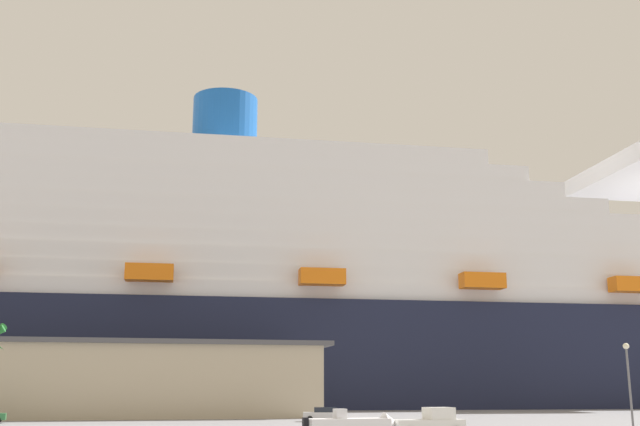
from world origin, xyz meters
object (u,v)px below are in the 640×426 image
object	(u,v)px
small_boat_on_trailer	(357,425)
street_lamp	(628,373)
cruise_ship	(361,307)
parked_car_silver_sedan	(324,414)
pickup_truck	(430,423)

from	to	relation	value
small_boat_on_trailer	street_lamp	distance (m)	27.68
cruise_ship	parked_car_silver_sedan	bearing A→B (deg)	-105.49
parked_car_silver_sedan	cruise_ship	bearing A→B (deg)	74.51
cruise_ship	small_boat_on_trailer	distance (m)	96.46
small_boat_on_trailer	pickup_truck	bearing A→B (deg)	9.04
street_lamp	parked_car_silver_sedan	world-z (taller)	street_lamp
cruise_ship	small_boat_on_trailer	bearing A→B (deg)	-101.96
pickup_truck	parked_car_silver_sedan	size ratio (longest dim) A/B	1.20
small_boat_on_trailer	street_lamp	world-z (taller)	street_lamp
small_boat_on_trailer	parked_car_silver_sedan	xyz separation A→B (m)	(2.23, 29.88, -0.13)
street_lamp	parked_car_silver_sedan	distance (m)	33.32
pickup_truck	cruise_ship	bearing A→B (deg)	81.51
small_boat_on_trailer	parked_car_silver_sedan	bearing A→B (deg)	85.72
cruise_ship	small_boat_on_trailer	world-z (taller)	cruise_ship
small_boat_on_trailer	street_lamp	size ratio (longest dim) A/B	1.12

